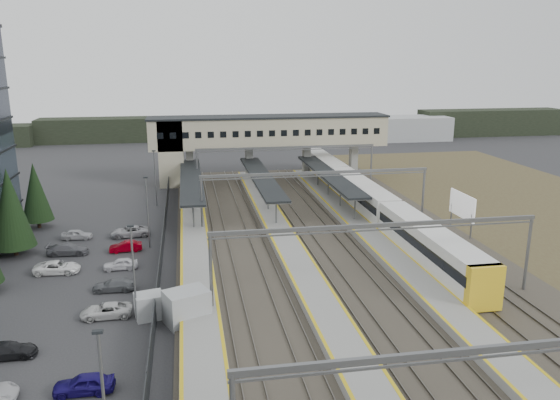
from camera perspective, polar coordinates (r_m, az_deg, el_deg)
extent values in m
plane|color=#2B2B2D|center=(53.42, -5.37, -7.99)|extent=(220.00, 220.00, 0.00)
cylinder|color=black|center=(65.13, -25.89, -4.69)|extent=(0.44, 0.44, 1.20)
cone|color=black|center=(63.88, -26.34, -0.74)|extent=(4.42, 4.42, 8.50)
cylinder|color=black|center=(74.35, -23.87, -2.21)|extent=(0.44, 0.44, 1.20)
cone|color=black|center=(73.39, -24.18, 0.79)|extent=(3.74, 3.74, 7.20)
imported|color=black|center=(44.04, -26.58, -13.87)|extent=(3.99, 1.74, 1.14)
imported|color=white|center=(58.08, -22.26, -6.54)|extent=(4.50, 2.32, 1.22)
imported|color=#53545A|center=(62.95, -21.29, -4.82)|extent=(4.38, 1.88, 1.26)
imported|color=#BBBABF|center=(67.90, -20.45, -3.40)|extent=(3.52, 1.61, 1.17)
imported|color=navy|center=(38.10, -19.81, -17.63)|extent=(3.76, 1.54, 1.28)
imported|color=silver|center=(47.35, -17.69, -10.95)|extent=(4.18, 2.01, 1.15)
imported|color=#5A5D62|center=(52.16, -16.95, -8.49)|extent=(3.95, 1.81, 1.12)
imported|color=silver|center=(57.05, -16.34, -6.43)|extent=(3.44, 1.55, 1.15)
imported|color=#74000C|center=(62.01, -15.83, -4.70)|extent=(3.59, 1.55, 1.15)
imported|color=#A3A2A6|center=(67.01, -15.40, -3.19)|extent=(4.71, 2.50, 1.26)
cube|color=black|center=(27.58, -18.52, -12.94)|extent=(0.50, 0.25, 0.15)
cylinder|color=slate|center=(44.61, -15.02, -7.56)|extent=(0.16, 0.16, 8.00)
cube|color=black|center=(43.30, -15.37, -2.64)|extent=(0.50, 0.25, 0.15)
cylinder|color=slate|center=(61.64, -13.66, -1.33)|extent=(0.16, 0.16, 8.00)
cube|color=black|center=(60.70, -13.88, 2.30)|extent=(0.50, 0.25, 0.15)
cylinder|color=slate|center=(79.10, -12.90, 2.17)|extent=(0.16, 0.16, 8.00)
cube|color=black|center=(78.37, -13.06, 5.03)|extent=(0.50, 0.25, 0.15)
cube|color=#26282B|center=(57.68, -12.28, -5.48)|extent=(0.08, 90.00, 2.00)
cube|color=#A1A4A7|center=(44.57, -9.71, -10.96)|extent=(3.96, 3.48, 2.74)
cube|color=#A1A4A7|center=(46.18, -13.48, -10.70)|extent=(2.60, 2.32, 2.04)
cube|color=#352F29|center=(59.97, 5.78, -5.34)|extent=(34.00, 90.00, 0.20)
cube|color=#59544C|center=(57.93, -6.50, -5.90)|extent=(0.08, 90.00, 0.14)
cube|color=#59544C|center=(58.01, -5.07, -5.83)|extent=(0.08, 90.00, 0.14)
cube|color=#59544C|center=(58.26, -2.55, -5.70)|extent=(0.08, 90.00, 0.14)
cube|color=#59544C|center=(58.44, -1.15, -5.62)|extent=(0.08, 90.00, 0.14)
cube|color=#59544C|center=(59.26, 3.24, -5.35)|extent=(0.08, 90.00, 0.14)
cube|color=#59544C|center=(59.59, 4.59, -5.26)|extent=(0.08, 90.00, 0.14)
cube|color=#59544C|center=(60.26, 6.96, -5.10)|extent=(0.08, 90.00, 0.14)
cube|color=#59544C|center=(60.67, 8.27, -5.00)|extent=(0.08, 90.00, 0.14)
cube|color=#59544C|center=(62.20, 12.28, -4.70)|extent=(0.08, 90.00, 0.14)
cube|color=#59544C|center=(62.74, 13.50, -4.60)|extent=(0.08, 90.00, 0.14)
cube|color=#59544C|center=(63.78, 15.62, -4.43)|extent=(0.08, 90.00, 0.14)
cube|color=#59544C|center=(64.40, 16.78, -4.33)|extent=(0.08, 90.00, 0.14)
cube|color=gray|center=(57.80, -8.77, -5.85)|extent=(3.20, 82.00, 0.90)
cube|color=gold|center=(57.65, -10.24, -5.48)|extent=(0.25, 82.00, 0.02)
cube|color=gold|center=(57.67, -7.34, -5.35)|extent=(0.25, 82.00, 0.02)
cube|color=gray|center=(58.75, 1.06, -5.33)|extent=(3.20, 82.00, 0.90)
cube|color=gold|center=(58.36, -0.34, -4.99)|extent=(0.25, 82.00, 0.02)
cube|color=gold|center=(58.88, 2.45, -4.82)|extent=(0.25, 82.00, 0.02)
cube|color=gray|center=(61.34, 10.30, -4.70)|extent=(3.20, 82.00, 0.90)
cube|color=gold|center=(60.73, 9.03, -4.39)|extent=(0.25, 82.00, 0.02)
cube|color=gold|center=(61.70, 11.59, -4.20)|extent=(0.25, 82.00, 0.02)
cube|color=black|center=(78.00, -9.26, 2.18)|extent=(3.00, 30.00, 0.25)
cube|color=slate|center=(78.03, -9.26, 2.07)|extent=(3.10, 30.00, 0.12)
cylinder|color=slate|center=(65.76, -9.03, -1.56)|extent=(0.20, 0.20, 3.10)
cylinder|color=slate|center=(72.04, -9.13, -0.15)|extent=(0.20, 0.20, 3.10)
cylinder|color=slate|center=(78.35, -9.22, 1.03)|extent=(0.20, 0.20, 3.10)
cylinder|color=slate|center=(84.69, -9.29, 2.04)|extent=(0.20, 0.20, 3.10)
cylinder|color=slate|center=(91.05, -9.35, 2.90)|extent=(0.20, 0.20, 3.10)
cube|color=black|center=(78.71, -1.96, 2.47)|extent=(3.00, 30.00, 0.25)
cube|color=slate|center=(78.74, -1.96, 2.36)|extent=(3.10, 30.00, 0.12)
cylinder|color=slate|center=(66.60, -0.40, -1.17)|extent=(0.20, 0.20, 3.10)
cylinder|color=slate|center=(72.80, -1.24, 0.19)|extent=(0.20, 0.20, 3.10)
cylinder|color=slate|center=(79.06, -1.95, 1.34)|extent=(0.20, 0.20, 3.10)
cylinder|color=slate|center=(85.34, -2.56, 2.31)|extent=(0.20, 0.20, 3.10)
cylinder|color=slate|center=(91.66, -3.09, 3.15)|extent=(0.20, 0.20, 3.10)
cube|color=black|center=(80.66, 5.10, 2.72)|extent=(3.00, 30.00, 0.25)
cube|color=slate|center=(80.69, 5.09, 2.61)|extent=(3.10, 30.00, 0.12)
cylinder|color=slate|center=(68.90, 7.83, -0.77)|extent=(0.20, 0.20, 3.10)
cylinder|color=slate|center=(74.91, 6.34, 0.51)|extent=(0.20, 0.20, 3.10)
cylinder|color=slate|center=(81.00, 5.07, 1.61)|extent=(0.20, 0.20, 3.10)
cylinder|color=slate|center=(87.15, 3.98, 2.55)|extent=(0.20, 0.20, 3.10)
cylinder|color=slate|center=(93.34, 3.03, 3.36)|extent=(0.20, 0.20, 3.10)
cube|color=#B0AC8D|center=(93.10, -1.13, 7.15)|extent=(40.00, 6.00, 5.00)
cube|color=black|center=(92.81, -1.14, 8.71)|extent=(40.40, 6.40, 0.30)
cube|color=#B0AC8D|center=(92.50, -11.31, 4.95)|extent=(4.00, 6.00, 11.00)
cube|color=black|center=(89.11, -12.42, 6.56)|extent=(1.00, 0.06, 1.00)
cube|color=black|center=(89.04, -11.12, 6.62)|extent=(1.00, 0.06, 1.00)
cube|color=black|center=(89.02, -9.83, 6.67)|extent=(1.00, 0.06, 1.00)
cube|color=black|center=(89.05, -8.54, 6.73)|extent=(1.00, 0.06, 1.00)
cube|color=black|center=(89.11, -7.24, 6.78)|extent=(1.00, 0.06, 1.00)
cube|color=black|center=(89.23, -5.95, 6.82)|extent=(1.00, 0.06, 1.00)
cube|color=black|center=(89.39, -4.66, 6.87)|extent=(1.00, 0.06, 1.00)
cube|color=black|center=(89.59, -3.38, 6.91)|extent=(1.00, 0.06, 1.00)
cube|color=black|center=(89.83, -2.10, 6.94)|extent=(1.00, 0.06, 1.00)
cube|color=black|center=(90.13, -0.84, 6.98)|extent=(1.00, 0.06, 1.00)
cube|color=black|center=(90.46, 0.43, 7.00)|extent=(1.00, 0.06, 1.00)
cube|color=black|center=(90.84, 1.68, 7.03)|extent=(1.00, 0.06, 1.00)
cube|color=black|center=(91.25, 2.92, 7.05)|extent=(1.00, 0.06, 1.00)
cube|color=black|center=(91.71, 4.14, 7.07)|extent=(1.00, 0.06, 1.00)
cube|color=black|center=(92.22, 5.36, 7.09)|extent=(1.00, 0.06, 1.00)
cube|color=black|center=(92.76, 6.56, 7.10)|extent=(1.00, 0.06, 1.00)
cube|color=black|center=(93.34, 7.75, 7.11)|extent=(1.00, 0.06, 1.00)
cube|color=black|center=(93.96, 8.92, 7.11)|extent=(1.00, 0.06, 1.00)
cube|color=black|center=(94.62, 10.08, 7.11)|extent=(1.00, 0.06, 1.00)
cube|color=gray|center=(92.90, -10.31, 3.47)|extent=(1.20, 1.60, 6.00)
cube|color=gray|center=(92.90, -9.39, 3.51)|extent=(1.20, 1.60, 6.00)
cube|color=gray|center=(93.50, -3.24, 3.75)|extent=(1.20, 1.60, 6.00)
cube|color=gray|center=(95.15, 2.77, 3.94)|extent=(1.20, 1.60, 6.00)
cube|color=gray|center=(97.34, 7.67, 4.07)|extent=(1.20, 1.60, 6.00)
cube|color=slate|center=(29.54, 24.02, -13.76)|extent=(28.40, 0.25, 0.35)
cube|color=slate|center=(29.72, 23.94, -14.44)|extent=(28.40, 0.12, 0.12)
cylinder|color=slate|center=(44.60, -7.22, -7.85)|extent=(0.28, 0.28, 7.00)
cylinder|color=slate|center=(53.48, 24.44, -5.25)|extent=(0.28, 0.28, 7.00)
cube|color=slate|center=(46.08, 10.32, -2.62)|extent=(28.40, 0.25, 0.35)
cube|color=slate|center=(46.19, 10.29, -3.09)|extent=(28.40, 0.12, 0.12)
cylinder|color=slate|center=(65.49, -8.19, -0.59)|extent=(0.28, 0.28, 7.00)
cylinder|color=slate|center=(71.83, 14.72, 0.42)|extent=(0.28, 0.28, 7.00)
cube|color=slate|center=(66.50, 3.85, 2.86)|extent=(28.40, 0.25, 0.35)
cube|color=slate|center=(66.58, 3.85, 2.52)|extent=(28.40, 0.12, 0.12)
cylinder|color=slate|center=(84.97, -8.65, 2.86)|extent=(0.28, 0.28, 7.00)
cylinder|color=slate|center=(89.95, 9.50, 3.47)|extent=(0.28, 0.28, 7.00)
cube|color=slate|center=(85.75, 0.69, 5.51)|extent=(28.40, 0.25, 0.35)
cube|color=slate|center=(85.81, 0.69, 5.25)|extent=(28.40, 0.12, 0.12)
cube|color=silver|center=(56.62, 15.34, -4.70)|extent=(3.01, 20.91, 3.87)
cube|color=black|center=(56.48, 15.37, -4.29)|extent=(3.08, 20.31, 0.97)
cube|color=slate|center=(57.17, 15.23, -6.28)|extent=(2.58, 19.51, 0.54)
cube|color=silver|center=(75.78, 8.53, 0.49)|extent=(3.01, 20.91, 3.87)
cube|color=black|center=(75.68, 8.54, 0.81)|extent=(3.08, 20.31, 0.97)
cube|color=slate|center=(76.19, 8.48, -0.72)|extent=(2.58, 19.51, 0.54)
cube|color=silver|center=(95.94, 4.52, 3.55)|extent=(3.01, 20.91, 3.87)
cube|color=black|center=(95.86, 4.52, 3.81)|extent=(3.08, 20.31, 0.97)
cube|color=slate|center=(96.27, 4.50, 2.58)|extent=(2.58, 19.51, 0.54)
cube|color=yellow|center=(48.11, 20.57, -8.60)|extent=(3.03, 0.90, 3.87)
cylinder|color=slate|center=(66.91, 19.35, -2.68)|extent=(0.20, 0.20, 3.14)
cylinder|color=slate|center=(71.02, 17.47, -1.55)|extent=(0.20, 0.20, 3.14)
cube|color=white|center=(68.45, 18.51, -0.54)|extent=(0.16, 5.89, 2.94)
cube|color=black|center=(145.45, -12.46, 7.28)|extent=(60.00, 8.00, 6.00)
cube|color=black|center=(151.75, 6.93, 7.61)|extent=(50.00, 8.00, 5.00)
cube|color=black|center=(163.28, 21.15, 7.58)|extent=(40.00, 8.00, 7.00)
cube|color=#A1A4A7|center=(147.50, 13.69, 7.31)|extent=(18.00, 10.00, 6.00)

